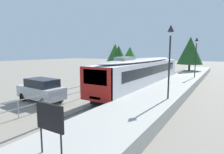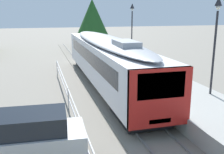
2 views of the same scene
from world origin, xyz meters
name	(u,v)px [view 1 (image 1 of 2)]	position (x,y,z in m)	size (l,w,h in m)	color
ground_plane	(106,91)	(-3.00, 22.00, 0.00)	(160.00, 160.00, 0.00)	gray
track_rails	(131,94)	(0.00, 22.00, 0.03)	(3.20, 60.00, 0.14)	gray
commuter_train	(143,71)	(0.00, 25.11, 2.14)	(2.82, 18.60, 3.74)	silver
station_platform	(163,94)	(3.25, 22.00, 0.45)	(3.90, 60.00, 0.90)	#A8A59E
platform_lamp_mid_platform	(170,48)	(4.54, 18.88, 4.62)	(0.34, 0.34, 5.35)	#232328
platform_lamp_far_end	(196,50)	(4.54, 32.36, 4.62)	(0.34, 0.34, 5.35)	#232328
platform_notice_board	(50,119)	(3.31, 9.13, 2.19)	(1.20, 0.08, 1.80)	#232328
carpark_fence	(18,105)	(-3.30, 12.00, 0.91)	(0.06, 36.06, 1.25)	#9EA0A5
parked_suv_silver	(41,90)	(-5.55, 15.51, 1.06)	(4.70, 2.15, 2.04)	#B7BABF
tree_behind_carpark	(119,55)	(-11.80, 40.19, 3.79)	(3.88, 3.88, 5.71)	brown
tree_behind_station_far	(190,51)	(2.32, 41.83, 4.59)	(4.51, 4.51, 7.09)	brown
tree_distant_left	(115,53)	(-14.03, 42.43, 4.16)	(4.03, 4.03, 6.24)	brown
tree_distant_centre	(130,55)	(-12.51, 47.17, 3.65)	(4.58, 4.58, 5.64)	brown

